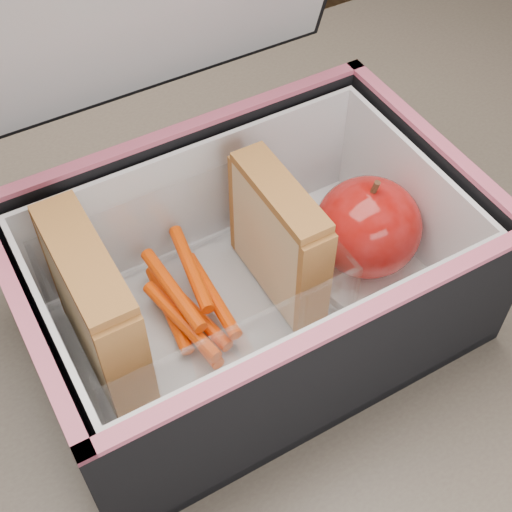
% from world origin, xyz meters
% --- Properties ---
extents(kitchen_table, '(1.20, 0.80, 0.75)m').
position_xyz_m(kitchen_table, '(0.00, 0.00, 0.66)').
color(kitchen_table, brown).
rests_on(kitchen_table, ground).
extents(lunch_bag, '(0.31, 0.27, 0.31)m').
position_xyz_m(lunch_bag, '(-0.02, 0.06, 0.82)').
color(lunch_bag, black).
rests_on(lunch_bag, kitchen_table).
extents(plastic_tub, '(0.19, 0.13, 0.08)m').
position_xyz_m(plastic_tub, '(-0.05, 0.07, 0.80)').
color(plastic_tub, white).
rests_on(plastic_tub, lunch_bag).
extents(sandwich_left, '(0.03, 0.11, 0.12)m').
position_xyz_m(sandwich_left, '(-0.12, 0.07, 0.83)').
color(sandwich_left, tan).
rests_on(sandwich_left, plastic_tub).
extents(sandwich_right, '(0.03, 0.09, 0.10)m').
position_xyz_m(sandwich_right, '(0.01, 0.07, 0.82)').
color(sandwich_right, tan).
rests_on(sandwich_right, plastic_tub).
extents(carrot_sticks, '(0.05, 0.11, 0.03)m').
position_xyz_m(carrot_sticks, '(-0.06, 0.08, 0.78)').
color(carrot_sticks, red).
rests_on(carrot_sticks, plastic_tub).
extents(paper_napkin, '(0.10, 0.10, 0.01)m').
position_xyz_m(paper_napkin, '(0.08, 0.05, 0.77)').
color(paper_napkin, white).
rests_on(paper_napkin, lunch_bag).
extents(red_apple, '(0.10, 0.10, 0.09)m').
position_xyz_m(red_apple, '(0.08, 0.05, 0.81)').
color(red_apple, '#890500').
rests_on(red_apple, paper_napkin).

